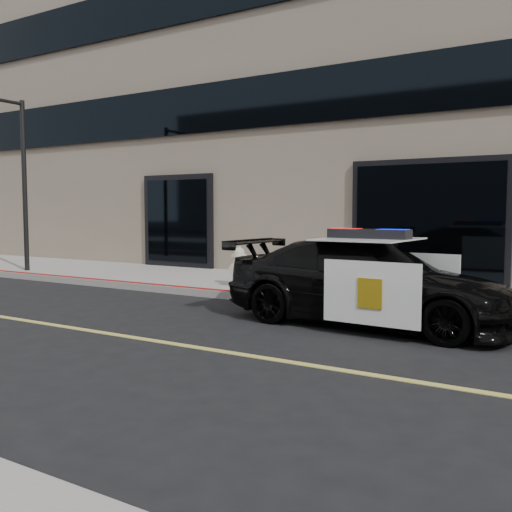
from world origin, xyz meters
The scene contains 6 objects.
ground centered at (0.00, 0.00, 0.00)m, with size 120.00×120.00×0.00m, color black.
sidewalk_n centered at (0.00, 5.25, 0.07)m, with size 60.00×3.50×0.15m, color gray.
building_n centered at (0.00, 10.50, 6.00)m, with size 60.00×7.00×12.00m, color #756856.
police_car centered at (-0.70, 2.55, 0.66)m, with size 2.27×4.63×1.46m.
fire_hydrant centered at (-4.27, 4.40, 0.54)m, with size 0.38×0.52×0.83m.
street_light centered at (-10.80, 3.97, 2.61)m, with size 0.12×1.13×4.46m.
Camera 1 is at (2.34, -5.66, 1.73)m, focal length 40.00 mm.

